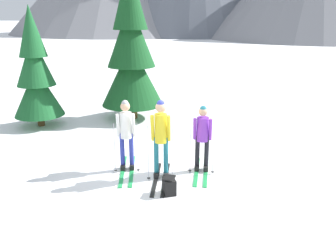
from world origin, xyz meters
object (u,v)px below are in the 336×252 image
object	(u,v)px
pine_tree_near	(36,73)
pine_tree_mid	(131,51)
skier_in_purple	(202,135)
skier_in_yellow	(161,134)
backpack_on_snow_front	(169,186)
skier_in_white	(126,131)

from	to	relation	value
pine_tree_near	pine_tree_mid	xyz separation A→B (m)	(2.67, 1.77, 0.63)
skier_in_purple	pine_tree_mid	world-z (taller)	pine_tree_mid
skier_in_yellow	backpack_on_snow_front	bearing A→B (deg)	-60.47
skier_in_white	skier_in_yellow	size ratio (longest dim) A/B	0.96
skier_in_yellow	skier_in_purple	xyz separation A→B (m)	(0.83, 0.65, -0.15)
pine_tree_near	backpack_on_snow_front	world-z (taller)	pine_tree_near
skier_in_white	pine_tree_near	distance (m)	4.95
skier_in_yellow	pine_tree_near	size ratio (longest dim) A/B	0.47
skier_in_purple	backpack_on_snow_front	xyz separation A→B (m)	(-0.43, -1.35, -0.72)
pine_tree_near	skier_in_yellow	bearing A→B (deg)	-27.30
pine_tree_near	pine_tree_mid	world-z (taller)	pine_tree_mid
skier_in_yellow	pine_tree_mid	bearing A→B (deg)	119.23
pine_tree_mid	skier_in_purple	bearing A→B (deg)	-48.86
pine_tree_mid	backpack_on_snow_front	distance (m)	6.30
backpack_on_snow_front	pine_tree_near	bearing A→B (deg)	148.82
skier_in_purple	backpack_on_snow_front	bearing A→B (deg)	-107.72
skier_in_yellow	pine_tree_mid	world-z (taller)	pine_tree_mid
skier_in_yellow	skier_in_white	bearing A→B (deg)	168.19
skier_in_white	pine_tree_mid	size ratio (longest dim) A/B	0.33
pine_tree_near	backpack_on_snow_front	size ratio (longest dim) A/B	9.93
skier_in_white	pine_tree_mid	world-z (taller)	pine_tree_mid
skier_in_yellow	pine_tree_mid	distance (m)	5.26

